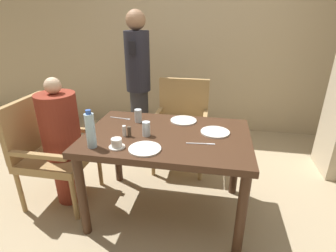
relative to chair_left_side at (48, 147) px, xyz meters
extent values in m
plane|color=tan|center=(1.06, 0.00, -0.52)|extent=(16.00, 16.00, 0.00)
cube|color=tan|center=(1.06, 1.95, 0.88)|extent=(8.00, 0.06, 2.80)
cube|color=#422819|center=(1.06, 0.00, 0.20)|extent=(1.27, 0.85, 0.05)
cylinder|color=#422819|center=(0.49, -0.36, -0.17)|extent=(0.07, 0.07, 0.69)
cylinder|color=#422819|center=(1.64, -0.36, -0.17)|extent=(0.07, 0.07, 0.69)
cylinder|color=#422819|center=(0.49, 0.36, -0.17)|extent=(0.07, 0.07, 0.69)
cylinder|color=#422819|center=(1.64, 0.36, -0.17)|extent=(0.07, 0.07, 0.69)
cube|color=#A88451|center=(0.09, 0.00, -0.08)|extent=(0.56, 0.56, 0.07)
cube|color=#A88451|center=(-0.17, 0.00, 0.19)|extent=(0.05, 0.56, 0.48)
cube|color=#A88451|center=(0.09, 0.26, 0.07)|extent=(0.50, 0.04, 0.04)
cube|color=#A88451|center=(0.09, -0.26, 0.07)|extent=(0.50, 0.04, 0.04)
cylinder|color=#A88451|center=(0.34, 0.25, -0.32)|extent=(0.04, 0.04, 0.40)
cylinder|color=#A88451|center=(0.34, -0.25, -0.32)|extent=(0.04, 0.04, 0.40)
cylinder|color=#A88451|center=(-0.16, 0.25, -0.32)|extent=(0.04, 0.04, 0.40)
cylinder|color=#A88451|center=(-0.16, -0.25, -0.32)|extent=(0.04, 0.04, 0.40)
cylinder|color=maroon|center=(0.15, 0.00, -0.28)|extent=(0.24, 0.24, 0.47)
cylinder|color=maroon|center=(0.15, 0.00, 0.22)|extent=(0.32, 0.32, 0.54)
sphere|color=beige|center=(0.15, 0.00, 0.56)|extent=(0.13, 0.13, 0.13)
cube|color=#A88451|center=(1.06, 0.76, -0.08)|extent=(0.56, 0.56, 0.07)
cube|color=#A88451|center=(1.06, 1.02, 0.19)|extent=(0.56, 0.05, 0.48)
cube|color=#A88451|center=(1.32, 0.76, 0.07)|extent=(0.04, 0.50, 0.04)
cube|color=#A88451|center=(0.80, 0.76, 0.07)|extent=(0.04, 0.50, 0.04)
cylinder|color=#A88451|center=(1.31, 0.51, -0.32)|extent=(0.04, 0.04, 0.40)
cylinder|color=#A88451|center=(0.81, 0.51, -0.32)|extent=(0.04, 0.04, 0.40)
cylinder|color=#A88451|center=(1.31, 1.01, -0.32)|extent=(0.04, 0.04, 0.40)
cylinder|color=#A88451|center=(0.81, 1.01, -0.32)|extent=(0.04, 0.04, 0.40)
cylinder|color=#2D2D33|center=(0.52, 1.07, -0.13)|extent=(0.21, 0.21, 0.77)
cylinder|color=#23232D|center=(0.52, 1.07, 0.59)|extent=(0.28, 0.28, 0.66)
sphere|color=#997051|center=(0.52, 1.07, 1.02)|extent=(0.21, 0.21, 0.21)
cube|color=black|center=(0.52, 0.90, 0.75)|extent=(0.07, 0.01, 0.14)
cylinder|color=white|center=(0.96, -0.28, 0.23)|extent=(0.23, 0.23, 0.01)
cylinder|color=white|center=(1.15, 0.29, 0.23)|extent=(0.23, 0.23, 0.01)
cylinder|color=white|center=(1.43, 0.09, 0.23)|extent=(0.23, 0.23, 0.01)
cylinder|color=white|center=(0.76, -0.28, 0.22)|extent=(0.11, 0.11, 0.01)
cylinder|color=white|center=(0.76, -0.28, 0.26)|extent=(0.07, 0.07, 0.06)
cylinder|color=#A3C6DB|center=(0.59, -0.31, 0.34)|extent=(0.07, 0.07, 0.25)
cylinder|color=#3359B2|center=(0.59, -0.31, 0.48)|extent=(0.04, 0.04, 0.03)
cylinder|color=silver|center=(0.91, -0.06, 0.28)|extent=(0.06, 0.06, 0.11)
cylinder|color=silver|center=(0.77, 0.20, 0.28)|extent=(0.06, 0.06, 0.11)
cylinder|color=white|center=(0.75, -0.09, 0.26)|extent=(0.03, 0.03, 0.08)
cylinder|color=#4C3D2D|center=(0.79, -0.09, 0.26)|extent=(0.03, 0.03, 0.08)
cube|color=silver|center=(0.58, 0.25, 0.22)|extent=(0.18, 0.03, 0.00)
cube|color=silver|center=(0.67, 0.24, 0.22)|extent=(0.04, 0.03, 0.00)
cube|color=silver|center=(1.31, -0.12, 0.22)|extent=(0.18, 0.03, 0.00)
cube|color=silver|center=(1.40, -0.11, 0.22)|extent=(0.06, 0.02, 0.00)
camera|label=1|loc=(1.41, -1.81, 1.07)|focal=28.00mm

